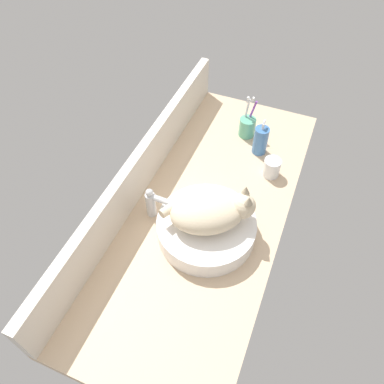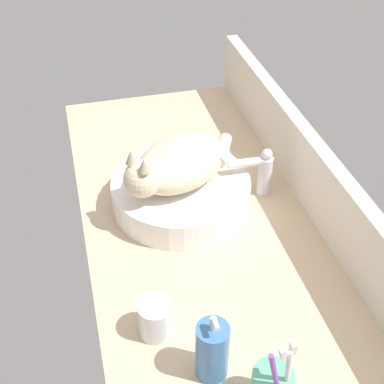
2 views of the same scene
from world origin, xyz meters
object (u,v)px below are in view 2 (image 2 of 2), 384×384
at_px(cat, 177,164).
at_px(water_glass, 156,320).
at_px(sink_basin, 181,193).
at_px(faucet, 261,171).
at_px(soap_dispenser, 212,350).

relative_size(cat, water_glass, 3.85).
bearing_deg(sink_basin, faucet, 87.80).
height_order(cat, faucet, cat).
bearing_deg(soap_dispenser, sink_basin, 173.04).
xyz_separation_m(cat, faucet, (0.00, 0.22, -0.06)).
height_order(cat, water_glass, cat).
xyz_separation_m(sink_basin, water_glass, (0.37, -0.14, -0.00)).
bearing_deg(water_glass, soap_dispenser, 35.72).
relative_size(sink_basin, faucet, 2.55).
distance_m(sink_basin, cat, 0.10).
bearing_deg(cat, water_glass, -19.43).
bearing_deg(soap_dispenser, water_glass, -144.28).
height_order(faucet, soap_dispenser, soap_dispenser).
xyz_separation_m(sink_basin, soap_dispenser, (0.48, -0.06, 0.03)).
distance_m(sink_basin, water_glass, 0.40).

